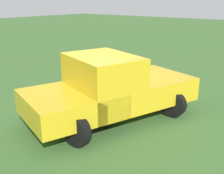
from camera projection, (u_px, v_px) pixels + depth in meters
The scene contains 2 objects.
ground_plane at pixel (102, 111), 8.12m from camera, with size 80.00×80.00×0.00m, color #3D662D.
pickup_truck at pixel (108, 87), 7.30m from camera, with size 3.32×5.00×1.78m.
Camera 1 is at (-4.92, 5.69, 3.15)m, focal length 44.21 mm.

